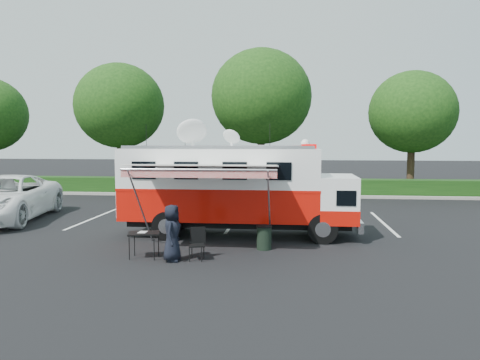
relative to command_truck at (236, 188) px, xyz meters
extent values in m
plane|color=black|center=(0.07, 0.00, -1.66)|extent=(120.00, 120.00, 0.00)
cube|color=#9E998E|center=(4.07, 11.00, -1.58)|extent=(60.00, 0.35, 0.15)
cube|color=black|center=(4.07, 11.90, -1.16)|extent=(60.00, 1.20, 1.00)
cylinder|color=black|center=(-8.93, 13.00, 0.54)|extent=(0.44, 0.44, 4.40)
ellipsoid|color=#14380F|center=(-8.93, 13.00, 3.80)|extent=(5.63, 5.63, 5.35)
cylinder|color=black|center=(0.07, 13.00, 0.74)|extent=(0.44, 0.44, 4.80)
ellipsoid|color=#14380F|center=(0.07, 13.00, 4.29)|extent=(6.14, 6.14, 5.84)
cylinder|color=black|center=(9.07, 13.00, 0.34)|extent=(0.44, 0.44, 4.00)
ellipsoid|color=#14380F|center=(9.07, 13.00, 3.30)|extent=(5.12, 5.12, 4.86)
cube|color=silver|center=(-6.43, 3.00, -1.66)|extent=(0.12, 5.50, 0.01)
cube|color=silver|center=(-0.43, 3.00, -1.66)|extent=(0.12, 5.50, 0.01)
cube|color=silver|center=(5.57, 3.00, -1.66)|extent=(0.12, 5.50, 0.01)
cube|color=black|center=(0.07, 0.00, -1.17)|extent=(7.58, 1.23, 0.26)
cylinder|color=black|center=(2.89, -0.97, -1.17)|extent=(0.97, 0.28, 0.97)
cylinder|color=black|center=(2.89, 0.97, -1.17)|extent=(0.97, 0.28, 0.97)
cylinder|color=black|center=(-2.22, -0.97, -1.17)|extent=(0.97, 0.28, 0.97)
cylinder|color=black|center=(-2.22, 0.97, -1.17)|extent=(0.97, 0.28, 0.97)
cube|color=silver|center=(4.08, 0.00, -1.13)|extent=(0.18, 2.20, 0.35)
cube|color=white|center=(3.42, 0.00, -0.29)|extent=(1.23, 2.20, 1.50)
cube|color=red|center=(3.42, 0.00, -0.82)|extent=(1.25, 2.22, 0.48)
cube|color=black|center=(3.99, 0.00, -0.03)|extent=(0.11, 1.90, 0.62)
cube|color=red|center=(-0.55, 0.00, -0.51)|extent=(6.70, 2.20, 1.06)
cube|color=red|center=(-0.55, 0.00, 0.01)|extent=(6.72, 2.22, 0.09)
cube|color=white|center=(-0.55, 0.00, 0.68)|extent=(6.70, 2.20, 1.23)
cube|color=white|center=(-0.55, 0.00, 1.33)|extent=(6.70, 2.20, 0.07)
cube|color=#CC0505|center=(2.45, 0.00, 1.45)|extent=(0.48, 0.84, 0.14)
sphere|color=white|center=(2.36, 0.88, 1.54)|extent=(0.30, 0.30, 0.30)
ellipsoid|color=white|center=(-1.52, -0.13, 1.95)|extent=(1.06, 1.06, 0.32)
ellipsoid|color=white|center=(-0.19, 0.18, 1.78)|extent=(0.62, 0.62, 0.18)
cylinder|color=black|center=(-3.28, 0.35, 1.78)|extent=(0.02, 0.02, 0.88)
cylinder|color=black|center=(-1.87, 0.35, 1.78)|extent=(0.02, 0.02, 0.88)
cylinder|color=black|center=(1.13, 0.35, 1.78)|extent=(0.02, 0.02, 0.88)
cube|color=white|center=(-0.72, -2.16, 0.90)|extent=(4.40, 2.11, 0.19)
cube|color=red|center=(-0.72, -3.20, 0.74)|extent=(4.40, 0.04, 0.25)
cylinder|color=#B2B2B7|center=(-0.72, -3.22, 0.84)|extent=(4.40, 0.07, 0.07)
cylinder|color=#B2B2B7|center=(-2.68, -2.23, -0.41)|extent=(0.05, 2.30, 2.54)
cylinder|color=#B2B2B7|center=(1.23, -2.23, -0.41)|extent=(0.05, 2.30, 2.54)
imported|color=white|center=(-9.86, 1.95, -1.66)|extent=(4.16, 7.09, 1.85)
imported|color=black|center=(-1.38, -3.56, -1.66)|extent=(0.50, 0.76, 1.56)
cube|color=black|center=(-2.25, -3.34, -0.95)|extent=(0.98, 0.80, 0.04)
cylinder|color=black|center=(-2.60, -3.56, -1.31)|extent=(0.02, 0.02, 0.71)
cylinder|color=black|center=(-2.60, -3.11, -1.31)|extent=(0.02, 0.02, 0.71)
cylinder|color=black|center=(-1.89, -3.56, -1.31)|extent=(0.02, 0.02, 0.71)
cylinder|color=black|center=(-1.89, -3.11, -1.31)|extent=(0.02, 0.02, 0.71)
cube|color=silver|center=(-2.30, -3.29, -0.93)|extent=(0.22, 0.30, 0.01)
cube|color=black|center=(-0.72, -3.43, -1.23)|extent=(0.53, 0.53, 0.04)
cube|color=black|center=(-0.72, -3.22, -1.00)|extent=(0.42, 0.16, 0.47)
cylinder|color=black|center=(-0.89, -3.60, -1.45)|extent=(0.02, 0.02, 0.42)
cylinder|color=black|center=(-0.89, -3.26, -1.45)|extent=(0.02, 0.02, 0.42)
cylinder|color=black|center=(-0.55, -3.60, -1.45)|extent=(0.02, 0.02, 0.42)
cylinder|color=black|center=(-0.55, -3.26, -1.45)|extent=(0.02, 0.02, 0.42)
cylinder|color=black|center=(1.06, -1.94, -1.31)|extent=(0.45, 0.45, 0.69)
cylinder|color=black|center=(1.06, -1.94, -0.95)|extent=(0.49, 0.49, 0.04)
camera|label=1|loc=(1.80, -15.93, 1.69)|focal=35.00mm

